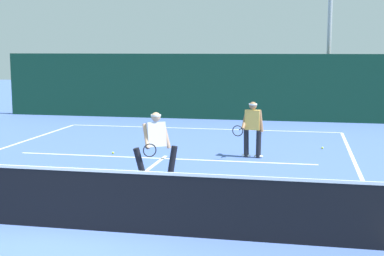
% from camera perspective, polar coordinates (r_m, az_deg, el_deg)
% --- Properties ---
extents(ground_plane, '(80.00, 80.00, 0.00)m').
position_cam_1_polar(ground_plane, '(9.47, -12.40, -10.16)').
color(ground_plane, '#4867B6').
extents(court_line_baseline_far, '(10.14, 0.10, 0.01)m').
position_cam_1_polar(court_line_baseline_far, '(20.52, 0.96, -0.06)').
color(court_line_baseline_far, white).
rests_on(court_line_baseline_far, ground_plane).
extents(court_line_service, '(8.27, 0.10, 0.01)m').
position_cam_1_polar(court_line_service, '(14.99, -3.08, -3.16)').
color(court_line_service, white).
rests_on(court_line_service, ground_plane).
extents(court_line_centre, '(0.10, 6.40, 0.01)m').
position_cam_1_polar(court_line_centre, '(12.35, -6.38, -5.67)').
color(court_line_centre, white).
rests_on(court_line_centre, ground_plane).
extents(tennis_net, '(11.12, 0.09, 1.05)m').
position_cam_1_polar(tennis_net, '(9.32, -12.50, -7.07)').
color(tennis_net, '#1E4723').
rests_on(tennis_net, ground_plane).
extents(player_near, '(0.97, 1.03, 1.57)m').
position_cam_1_polar(player_near, '(12.29, -3.74, -1.64)').
color(player_near, black).
rests_on(player_near, ground_plane).
extents(player_far, '(0.80, 0.86, 1.53)m').
position_cam_1_polar(player_far, '(15.05, 6.26, 0.08)').
color(player_far, black).
rests_on(player_far, ground_plane).
extents(tennis_ball, '(0.07, 0.07, 0.07)m').
position_cam_1_polar(tennis_ball, '(15.76, -8.18, -2.56)').
color(tennis_ball, '#D1E033').
rests_on(tennis_ball, ground_plane).
extents(tennis_ball_extra, '(0.07, 0.07, 0.07)m').
position_cam_1_polar(tennis_ball_extra, '(16.82, 13.33, -2.01)').
color(tennis_ball_extra, '#D1E033').
rests_on(tennis_ball_extra, ground_plane).
extents(back_fence_windscreen, '(18.49, 0.12, 2.75)m').
position_cam_1_polar(back_fence_windscreen, '(23.14, 2.25, 4.29)').
color(back_fence_windscreen, '#103727').
rests_on(back_fence_windscreen, ground_plane).
extents(light_pole, '(0.55, 0.44, 7.47)m').
position_cam_1_polar(light_pole, '(23.92, 14.12, 11.87)').
color(light_pole, '#9EA39E').
rests_on(light_pole, ground_plane).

